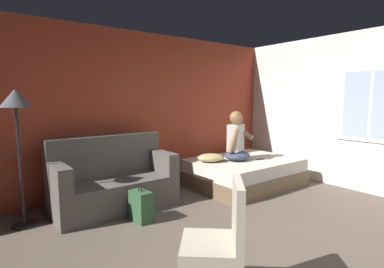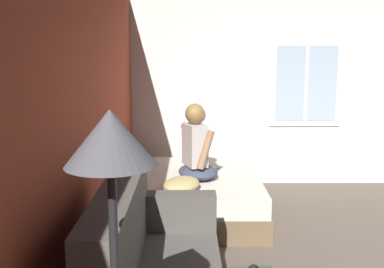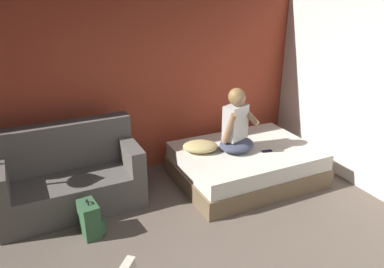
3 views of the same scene
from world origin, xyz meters
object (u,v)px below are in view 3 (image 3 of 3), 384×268
at_px(bed, 246,164).
at_px(person_seated, 236,126).
at_px(cell_phone, 267,151).
at_px(couch, 70,178).
at_px(throw_pillow, 200,146).
at_px(backpack, 90,219).

height_order(bed, person_seated, person_seated).
xyz_separation_m(bed, cell_phone, (0.20, -0.20, 0.25)).
height_order(couch, cell_phone, couch).
xyz_separation_m(couch, cell_phone, (2.55, -0.57, 0.09)).
xyz_separation_m(throw_pillow, cell_phone, (0.82, -0.41, -0.07)).
bearing_deg(person_seated, backpack, -170.08).
relative_size(bed, couch, 1.13).
distance_m(bed, cell_phone, 0.38).
height_order(throw_pillow, cell_phone, throw_pillow).
bearing_deg(throw_pillow, bed, -18.25).
distance_m(bed, throw_pillow, 0.73).
relative_size(person_seated, throw_pillow, 1.82).
distance_m(bed, backpack, 2.28).
bearing_deg(couch, person_seated, -8.56).
bearing_deg(backpack, cell_phone, 2.88).
relative_size(couch, person_seated, 1.95).
xyz_separation_m(couch, person_seated, (2.19, -0.33, 0.44)).
relative_size(backpack, cell_phone, 3.18).
height_order(person_seated, throw_pillow, person_seated).
xyz_separation_m(bed, couch, (-2.35, 0.37, 0.16)).
distance_m(throw_pillow, cell_phone, 0.92).
bearing_deg(bed, throw_pillow, 161.75).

